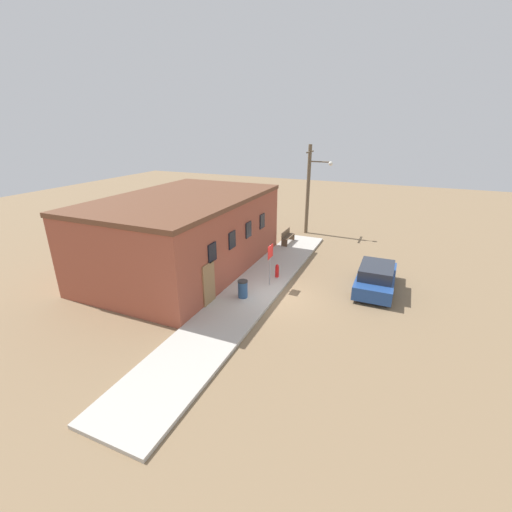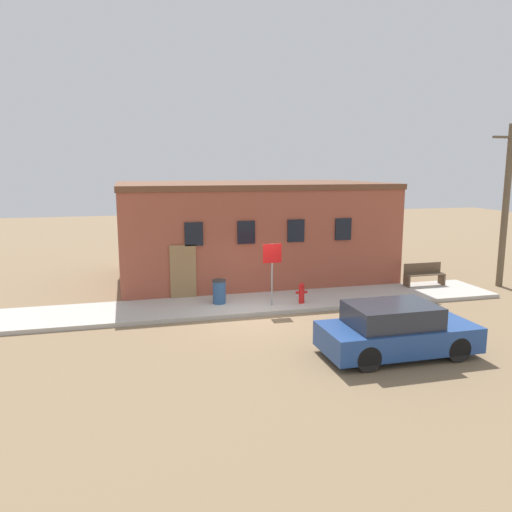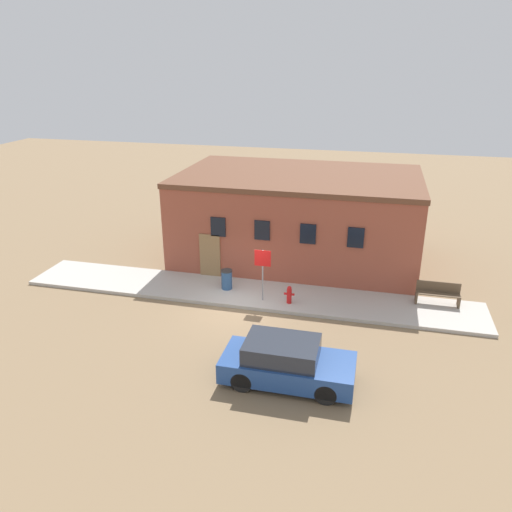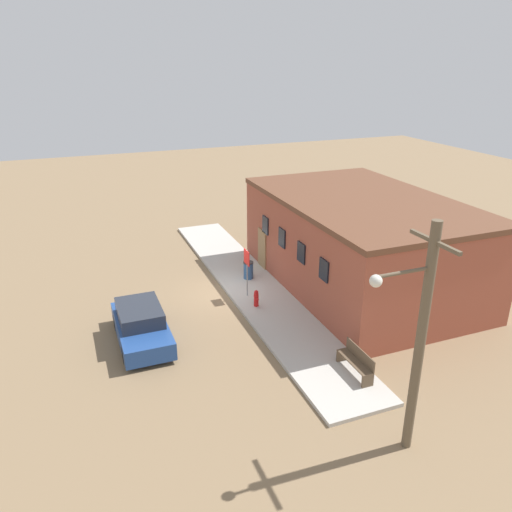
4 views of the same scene
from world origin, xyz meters
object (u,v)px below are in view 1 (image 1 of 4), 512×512
at_px(stop_sign, 270,258).
at_px(parked_car, 376,278).
at_px(fire_hydrant, 277,271).
at_px(trash_bin, 243,289).
at_px(utility_pole, 309,187).
at_px(bench, 287,236).

bearing_deg(stop_sign, parked_car, -69.12).
xyz_separation_m(fire_hydrant, trash_bin, (-2.96, 0.73, 0.06)).
relative_size(stop_sign, parked_car, 0.54).
bearing_deg(fire_hydrant, stop_sign, -179.42).
bearing_deg(utility_pole, trash_bin, -179.38).
bearing_deg(fire_hydrant, parked_car, -80.82).
relative_size(bench, trash_bin, 1.98).
distance_m(bench, utility_pole, 4.68).
bearing_deg(bench, trash_bin, -175.66).
bearing_deg(trash_bin, parked_car, -57.50).
relative_size(stop_sign, trash_bin, 2.54).
bearing_deg(stop_sign, bench, 11.25).
height_order(fire_hydrant, utility_pole, utility_pole).
xyz_separation_m(trash_bin, utility_pole, (12.47, 0.13, 3.11)).
distance_m(fire_hydrant, bench, 6.21).
xyz_separation_m(fire_hydrant, stop_sign, (-1.15, -0.01, 1.21)).
distance_m(fire_hydrant, utility_pole, 10.07).
bearing_deg(parked_car, fire_hydrant, 99.18).
bearing_deg(parked_car, trash_bin, 122.50).
relative_size(trash_bin, parked_car, 0.21).
xyz_separation_m(stop_sign, parked_car, (1.99, -5.22, -1.04)).
distance_m(fire_hydrant, parked_car, 5.30).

